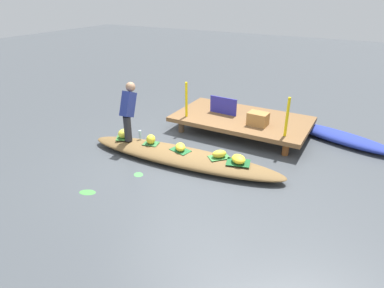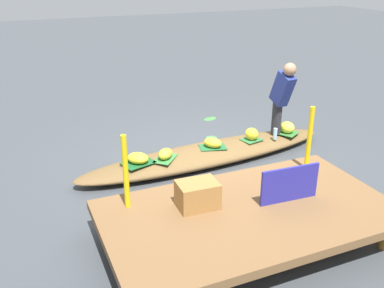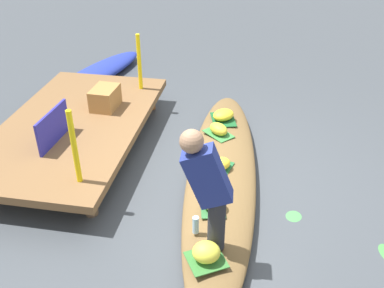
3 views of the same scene
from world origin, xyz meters
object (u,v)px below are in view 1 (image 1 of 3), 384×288
at_px(produce_crate, 258,119).
at_px(banana_bunch_3, 238,159).
at_px(vendor_boat, 182,157).
at_px(market_banner, 223,106).
at_px(banana_bunch_0, 180,147).
at_px(vendor_person, 128,109).
at_px(banana_bunch_2, 123,133).
at_px(water_bottle, 140,134).
at_px(banana_bunch_1, 151,139).
at_px(banana_bunch_4, 219,154).
at_px(moored_boat, 340,137).

bearing_deg(produce_crate, banana_bunch_3, -83.17).
bearing_deg(vendor_boat, market_banner, 86.50).
distance_m(banana_bunch_0, vendor_person, 1.38).
relative_size(banana_bunch_2, water_bottle, 1.37).
bearing_deg(banana_bunch_1, banana_bunch_3, 3.39).
xyz_separation_m(banana_bunch_2, water_bottle, (0.34, 0.15, -0.01)).
height_order(water_bottle, market_banner, market_banner).
distance_m(vendor_person, market_banner, 2.43).
height_order(banana_bunch_3, produce_crate, produce_crate).
bearing_deg(market_banner, water_bottle, -116.70).
height_order(banana_bunch_2, market_banner, market_banner).
height_order(banana_bunch_4, produce_crate, produce_crate).
distance_m(banana_bunch_3, banana_bunch_4, 0.41).
bearing_deg(banana_bunch_2, banana_bunch_4, 4.28).
bearing_deg(vendor_boat, banana_bunch_3, 1.85).
height_order(banana_bunch_1, banana_bunch_3, banana_bunch_1).
bearing_deg(banana_bunch_0, vendor_person, -178.31).
relative_size(vendor_boat, banana_bunch_4, 14.85).
bearing_deg(vendor_boat, banana_bunch_4, 6.23).
height_order(moored_boat, banana_bunch_0, banana_bunch_0).
distance_m(moored_boat, produce_crate, 1.94).
bearing_deg(water_bottle, produce_crate, 37.92).
height_order(banana_bunch_1, banana_bunch_4, banana_bunch_1).
distance_m(market_banner, produce_crate, 1.04).
height_order(banana_bunch_4, water_bottle, water_bottle).
relative_size(vendor_boat, banana_bunch_0, 14.66).
height_order(vendor_boat, produce_crate, produce_crate).
bearing_deg(banana_bunch_1, moored_boat, 37.00).
distance_m(banana_bunch_3, produce_crate, 1.66).
bearing_deg(vendor_person, water_bottle, 38.48).
bearing_deg(vendor_person, market_banner, 58.39).
distance_m(vendor_boat, produce_crate, 2.05).
bearing_deg(banana_bunch_2, banana_bunch_3, 3.24).
relative_size(banana_bunch_1, water_bottle, 1.20).
bearing_deg(banana_bunch_2, banana_bunch_1, 2.83).
xyz_separation_m(banana_bunch_2, vendor_person, (0.18, 0.03, 0.60)).
relative_size(banana_bunch_0, market_banner, 0.41).
xyz_separation_m(vendor_boat, banana_bunch_3, (1.17, 0.12, 0.19)).
distance_m(banana_bunch_4, water_bottle, 1.89).
relative_size(banana_bunch_2, banana_bunch_3, 0.81).
bearing_deg(produce_crate, banana_bunch_4, -97.35).
bearing_deg(water_bottle, banana_bunch_3, -0.08).
xyz_separation_m(banana_bunch_1, market_banner, (0.74, 2.04, 0.25)).
distance_m(moored_boat, banana_bunch_4, 3.12).
bearing_deg(banana_bunch_4, produce_crate, 82.65).
bearing_deg(banana_bunch_3, moored_boat, 58.62).
distance_m(vendor_boat, banana_bunch_4, 0.80).
xyz_separation_m(banana_bunch_3, market_banner, (-1.19, 1.93, 0.28)).
relative_size(moored_boat, banana_bunch_2, 10.05).
bearing_deg(banana_bunch_4, banana_bunch_1, -175.04).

